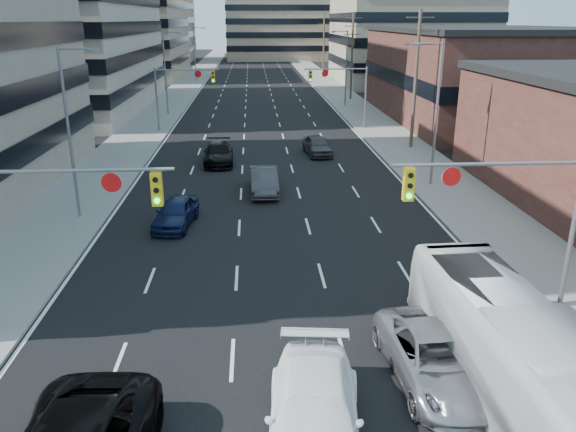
# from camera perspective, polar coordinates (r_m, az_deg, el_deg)

# --- Properties ---
(road_surface) EXTENTS (18.00, 300.00, 0.02)m
(road_surface) POSITION_cam_1_polar(r_m,az_deg,el_deg) (139.85, -3.34, 15.16)
(road_surface) COLOR black
(road_surface) RESTS_ON ground
(sidewalk_left) EXTENTS (5.00, 300.00, 0.15)m
(sidewalk_left) POSITION_cam_1_polar(r_m,az_deg,el_deg) (140.23, -8.21, 15.04)
(sidewalk_left) COLOR slate
(sidewalk_left) RESTS_ON ground
(sidewalk_right) EXTENTS (5.00, 300.00, 0.15)m
(sidewalk_right) POSITION_cam_1_polar(r_m,az_deg,el_deg) (140.40, 1.53, 15.22)
(sidewalk_right) COLOR slate
(sidewalk_right) RESTS_ON ground
(office_left_far) EXTENTS (20.00, 30.00, 16.00)m
(office_left_far) POSITION_cam_1_polar(r_m,az_deg,el_deg) (111.88, -16.28, 17.50)
(office_left_far) COLOR gray
(office_left_far) RESTS_ON ground
(storefront_right_mid) EXTENTS (20.00, 30.00, 9.00)m
(storefront_right_mid) POSITION_cam_1_polar(r_m,az_deg,el_deg) (64.77, 19.62, 13.19)
(storefront_right_mid) COLOR #472119
(storefront_right_mid) RESTS_ON ground
(office_right_far) EXTENTS (22.00, 28.00, 14.00)m
(office_right_far) POSITION_cam_1_polar(r_m,az_deg,el_deg) (100.93, 11.82, 17.15)
(office_right_far) COLOR gray
(office_right_far) RESTS_ON ground
(bg_block_left) EXTENTS (24.00, 24.00, 20.00)m
(bg_block_left) POSITION_cam_1_polar(r_m,az_deg,el_deg) (151.88, -14.67, 18.71)
(bg_block_left) COLOR #ADA089
(bg_block_left) RESTS_ON ground
(bg_block_right) EXTENTS (22.00, 22.00, 12.00)m
(bg_block_right) POSITION_cam_1_polar(r_m,az_deg,el_deg) (143.38, 10.13, 17.40)
(bg_block_right) COLOR gray
(bg_block_right) RESTS_ON ground
(signal_near_left) EXTENTS (6.59, 0.33, 6.00)m
(signal_near_left) POSITION_cam_1_polar(r_m,az_deg,el_deg) (19.55, -22.72, 0.06)
(signal_near_left) COLOR slate
(signal_near_left) RESTS_ON ground
(signal_near_right) EXTENTS (6.59, 0.33, 6.00)m
(signal_near_right) POSITION_cam_1_polar(r_m,az_deg,el_deg) (20.30, 21.16, 0.94)
(signal_near_right) COLOR slate
(signal_near_right) RESTS_ON ground
(signal_far_left) EXTENTS (6.09, 0.33, 6.00)m
(signal_far_left) POSITION_cam_1_polar(r_m,az_deg,el_deg) (55.20, -10.85, 12.83)
(signal_far_left) COLOR slate
(signal_far_left) RESTS_ON ground
(signal_far_right) EXTENTS (6.09, 0.33, 6.00)m
(signal_far_right) POSITION_cam_1_polar(r_m,az_deg,el_deg) (55.47, 5.53, 13.11)
(signal_far_right) COLOR slate
(signal_far_right) RESTS_ON ground
(utility_pole_block) EXTENTS (2.20, 0.28, 11.00)m
(utility_pole_block) POSITION_cam_1_polar(r_m,az_deg,el_deg) (47.56, 12.85, 13.48)
(utility_pole_block) COLOR #4C3D2D
(utility_pole_block) RESTS_ON ground
(utility_pole_midblock) EXTENTS (2.20, 0.28, 11.00)m
(utility_pole_midblock) POSITION_cam_1_polar(r_m,az_deg,el_deg) (76.74, 6.52, 15.91)
(utility_pole_midblock) COLOR #4C3D2D
(utility_pole_midblock) RESTS_ON ground
(utility_pole_distant) EXTENTS (2.20, 0.28, 11.00)m
(utility_pole_distant) POSITION_cam_1_polar(r_m,az_deg,el_deg) (106.38, 3.65, 16.93)
(utility_pole_distant) COLOR #4C3D2D
(utility_pole_distant) RESTS_ON ground
(streetlight_left_near) EXTENTS (2.03, 0.22, 9.00)m
(streetlight_left_near) POSITION_cam_1_polar(r_m,az_deg,el_deg) (31.35, -21.16, 8.48)
(streetlight_left_near) COLOR slate
(streetlight_left_near) RESTS_ON ground
(streetlight_left_mid) EXTENTS (2.03, 0.22, 9.00)m
(streetlight_left_mid) POSITION_cam_1_polar(r_m,az_deg,el_deg) (65.35, -12.24, 14.38)
(streetlight_left_mid) COLOR slate
(streetlight_left_mid) RESTS_ON ground
(streetlight_left_far) EXTENTS (2.03, 0.22, 9.00)m
(streetlight_left_far) POSITION_cam_1_polar(r_m,az_deg,el_deg) (100.04, -9.37, 16.16)
(streetlight_left_far) COLOR slate
(streetlight_left_far) RESTS_ON ground
(streetlight_right_near) EXTENTS (2.03, 0.22, 9.00)m
(streetlight_right_near) POSITION_cam_1_polar(r_m,az_deg,el_deg) (36.66, 14.67, 10.56)
(streetlight_right_near) COLOR slate
(streetlight_right_near) RESTS_ON ground
(streetlight_right_far) EXTENTS (2.03, 0.22, 9.00)m
(streetlight_right_far) POSITION_cam_1_polar(r_m,az_deg,el_deg) (70.58, 5.81, 15.05)
(streetlight_right_far) COLOR slate
(streetlight_right_far) RESTS_ON ground
(white_van) EXTENTS (3.03, 6.11, 1.71)m
(white_van) POSITION_cam_1_polar(r_m,az_deg,el_deg) (15.03, 2.66, -19.57)
(white_van) COLOR white
(white_van) RESTS_ON ground
(silver_suv) EXTENTS (2.94, 5.73, 1.55)m
(silver_suv) POSITION_cam_1_polar(r_m,az_deg,el_deg) (17.74, 14.79, -13.80)
(silver_suv) COLOR #A2A2A6
(silver_suv) RESTS_ON ground
(transit_bus) EXTENTS (3.03, 11.29, 3.12)m
(transit_bus) POSITION_cam_1_polar(r_m,az_deg,el_deg) (16.88, 22.43, -13.43)
(transit_bus) COLOR silver
(transit_bus) RESTS_ON ground
(sedan_blue) EXTENTS (2.35, 4.58, 1.49)m
(sedan_blue) POSITION_cam_1_polar(r_m,az_deg,el_deg) (29.89, -11.33, 0.37)
(sedan_blue) COLOR #0E183A
(sedan_blue) RESTS_ON ground
(sedan_grey_center) EXTENTS (1.75, 4.78, 1.56)m
(sedan_grey_center) POSITION_cam_1_polar(r_m,az_deg,el_deg) (34.97, -2.44, 3.59)
(sedan_grey_center) COLOR #353437
(sedan_grey_center) RESTS_ON ground
(sedan_black_far) EXTENTS (2.32, 5.35, 1.53)m
(sedan_black_far) POSITION_cam_1_polar(r_m,az_deg,el_deg) (42.57, -7.07, 6.32)
(sedan_black_far) COLOR black
(sedan_black_far) RESTS_ON ground
(sedan_grey_right) EXTENTS (2.30, 4.67, 1.53)m
(sedan_grey_right) POSITION_cam_1_polar(r_m,az_deg,el_deg) (45.12, 3.00, 7.18)
(sedan_grey_right) COLOR #39393C
(sedan_grey_right) RESTS_ON ground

